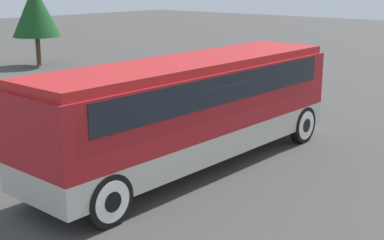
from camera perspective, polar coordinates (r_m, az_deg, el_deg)
The scene contains 4 objects.
ground_plane at distance 15.03m, azimuth -0.00°, elevation -5.05°, with size 120.00×120.00×0.00m, color #423F3D.
tour_bus at distance 14.58m, azimuth 0.25°, elevation 1.89°, with size 10.17×2.54×3.04m.
parked_car_mid at distance 21.29m, azimuth -4.85°, elevation 2.61°, with size 4.50×1.85×1.29m.
tree_left at distance 34.12m, azimuth -16.36°, elevation 11.12°, with size 2.86×2.86×4.89m.
Camera 1 is at (-10.67, -9.30, 5.06)m, focal length 50.00 mm.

